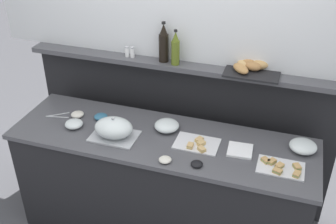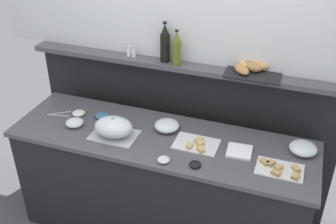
% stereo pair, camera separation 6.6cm
% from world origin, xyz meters
% --- Properties ---
extents(ground_plane, '(12.00, 12.00, 0.00)m').
position_xyz_m(ground_plane, '(0.00, 0.60, 0.00)').
color(ground_plane, '#4C4C51').
extents(buffet_counter, '(2.26, 0.68, 0.93)m').
position_xyz_m(buffet_counter, '(0.00, 0.00, 0.47)').
color(buffet_counter, black).
rests_on(buffet_counter, ground_plane).
extents(back_ledge_unit, '(2.53, 0.22, 1.33)m').
position_xyz_m(back_ledge_unit, '(0.00, 0.52, 0.70)').
color(back_ledge_unit, black).
rests_on(back_ledge_unit, ground_plane).
extents(sandwich_platter_side, '(0.31, 0.22, 0.04)m').
position_xyz_m(sandwich_platter_side, '(0.27, -0.01, 0.94)').
color(sandwich_platter_side, silver).
rests_on(sandwich_platter_side, buffet_counter).
extents(sandwich_platter_front, '(0.31, 0.20, 0.04)m').
position_xyz_m(sandwich_platter_front, '(0.86, -0.10, 0.94)').
color(sandwich_platter_front, silver).
rests_on(sandwich_platter_front, buffet_counter).
extents(serving_cloche, '(0.34, 0.24, 0.17)m').
position_xyz_m(serving_cloche, '(-0.33, -0.10, 1.00)').
color(serving_cloche, '#B7BABF').
rests_on(serving_cloche, buffet_counter).
extents(glass_bowl_large, '(0.14, 0.14, 0.05)m').
position_xyz_m(glass_bowl_large, '(-0.68, -0.07, 0.95)').
color(glass_bowl_large, silver).
rests_on(glass_bowl_large, buffet_counter).
extents(glass_bowl_medium, '(0.19, 0.19, 0.08)m').
position_xyz_m(glass_bowl_medium, '(0.99, 0.16, 0.96)').
color(glass_bowl_medium, silver).
rests_on(glass_bowl_medium, buffet_counter).
extents(glass_bowl_small, '(0.19, 0.19, 0.07)m').
position_xyz_m(glass_bowl_small, '(0.01, 0.11, 0.96)').
color(glass_bowl_small, silver).
rests_on(glass_bowl_small, buffet_counter).
extents(condiment_bowl_cream, '(0.11, 0.11, 0.04)m').
position_xyz_m(condiment_bowl_cream, '(-0.54, 0.10, 0.95)').
color(condiment_bowl_cream, teal).
rests_on(condiment_bowl_cream, buffet_counter).
extents(condiment_bowl_red, '(0.09, 0.09, 0.03)m').
position_xyz_m(condiment_bowl_red, '(0.12, -0.26, 0.94)').
color(condiment_bowl_red, silver).
rests_on(condiment_bowl_red, buffet_counter).
extents(condiment_bowl_teal, '(0.08, 0.08, 0.03)m').
position_xyz_m(condiment_bowl_teal, '(0.33, -0.24, 0.94)').
color(condiment_bowl_teal, black).
rests_on(condiment_bowl_teal, buffet_counter).
extents(condiment_bowl_dark, '(0.10, 0.10, 0.04)m').
position_xyz_m(condiment_bowl_dark, '(-0.73, 0.07, 0.95)').
color(condiment_bowl_dark, silver).
rests_on(condiment_bowl_dark, buffet_counter).
extents(serving_tongs, '(0.18, 0.12, 0.01)m').
position_xyz_m(serving_tongs, '(-0.88, 0.02, 0.93)').
color(serving_tongs, '#B7BABF').
rests_on(serving_tongs, buffet_counter).
extents(napkin_stack, '(0.18, 0.18, 0.02)m').
position_xyz_m(napkin_stack, '(0.58, 0.01, 0.94)').
color(napkin_stack, white).
rests_on(napkin_stack, buffet_counter).
extents(wine_bottle_dark, '(0.08, 0.08, 0.32)m').
position_xyz_m(wine_bottle_dark, '(-0.13, 0.45, 1.47)').
color(wine_bottle_dark, black).
rests_on(wine_bottle_dark, back_ledge_unit).
extents(olive_oil_bottle, '(0.06, 0.06, 0.28)m').
position_xyz_m(olive_oil_bottle, '(-0.02, 0.42, 1.45)').
color(olive_oil_bottle, '#56661E').
rests_on(olive_oil_bottle, back_ledge_unit).
extents(salt_shaker, '(0.03, 0.03, 0.09)m').
position_xyz_m(salt_shaker, '(-0.43, 0.44, 1.37)').
color(salt_shaker, white).
rests_on(salt_shaker, back_ledge_unit).
extents(pepper_shaker, '(0.03, 0.03, 0.09)m').
position_xyz_m(pepper_shaker, '(-0.39, 0.44, 1.37)').
color(pepper_shaker, white).
rests_on(pepper_shaker, back_ledge_unit).
extents(bread_basket, '(0.40, 0.26, 0.08)m').
position_xyz_m(bread_basket, '(0.54, 0.47, 1.36)').
color(bread_basket, black).
rests_on(bread_basket, back_ledge_unit).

